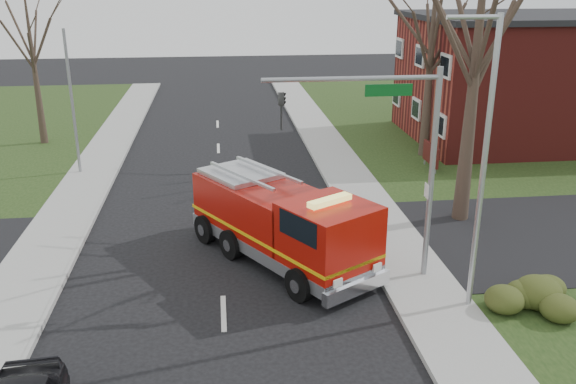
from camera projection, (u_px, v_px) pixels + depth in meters
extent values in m
plane|color=black|center=(224.00, 313.00, 17.72)|extent=(120.00, 120.00, 0.00)
cube|color=gray|center=(430.00, 299.00, 18.37)|extent=(2.40, 80.00, 0.15)
cube|color=gray|center=(1.00, 324.00, 17.02)|extent=(2.40, 80.00, 0.15)
cube|color=maroon|center=(544.00, 80.00, 35.45)|extent=(15.00, 10.00, 7.00)
cube|color=black|center=(553.00, 16.00, 34.24)|extent=(15.40, 10.40, 0.30)
cube|color=silver|center=(416.00, 109.00, 35.13)|extent=(0.12, 1.40, 1.20)
cube|color=#471310|center=(431.00, 154.00, 30.25)|extent=(0.12, 2.00, 1.00)
cylinder|color=gray|center=(436.00, 167.00, 29.65)|extent=(0.08, 0.08, 0.90)
cylinder|color=gray|center=(425.00, 158.00, 31.15)|extent=(0.08, 0.08, 0.90)
ellipsoid|color=#323914|center=(536.00, 295.00, 17.57)|extent=(2.80, 2.00, 0.90)
cone|color=#35281F|center=(475.00, 70.00, 22.35)|extent=(0.64, 0.64, 12.00)
cone|color=#35281F|center=(431.00, 59.00, 31.18)|extent=(0.56, 0.56, 10.50)
cone|color=#35281F|center=(34.00, 66.00, 33.83)|extent=(0.44, 0.44, 9.00)
cylinder|color=gray|center=(431.00, 178.00, 18.69)|extent=(0.18, 0.18, 6.80)
cylinder|color=gray|center=(352.00, 79.00, 17.36)|extent=(5.20, 0.14, 0.14)
cube|color=#0C591E|center=(389.00, 90.00, 17.60)|extent=(1.40, 0.06, 0.35)
imported|color=black|center=(282.00, 92.00, 17.26)|extent=(0.22, 0.18, 1.10)
cylinder|color=#B7BABF|center=(483.00, 173.00, 16.62)|extent=(0.16, 0.16, 8.40)
cylinder|color=#B7BABF|center=(474.00, 17.00, 15.17)|extent=(1.40, 0.12, 0.12)
cylinder|color=gray|center=(72.00, 104.00, 28.90)|extent=(0.14, 0.14, 7.00)
cube|color=#A00F07|center=(260.00, 210.00, 21.41)|extent=(4.71, 5.52, 2.00)
cube|color=#A00F07|center=(329.00, 240.00, 18.68)|extent=(3.41, 3.41, 2.29)
cube|color=#B7BABF|center=(280.00, 242.00, 20.84)|extent=(6.03, 7.64, 0.43)
cube|color=#E5B20C|center=(280.00, 228.00, 20.66)|extent=(6.04, 7.65, 0.11)
cube|color=black|center=(354.00, 229.00, 17.67)|extent=(1.90, 1.22, 0.81)
cube|color=#E5D866|center=(330.00, 201.00, 18.25)|extent=(1.47, 1.08, 0.17)
cylinder|color=black|center=(299.00, 285.00, 18.26)|extent=(0.83, 1.07, 1.05)
cylinder|color=black|center=(359.00, 262.00, 19.71)|extent=(0.83, 1.07, 1.05)
cylinder|color=black|center=(205.00, 229.00, 22.28)|extent=(0.83, 1.07, 1.05)
cylinder|color=black|center=(260.00, 213.00, 23.72)|extent=(0.83, 1.07, 1.05)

